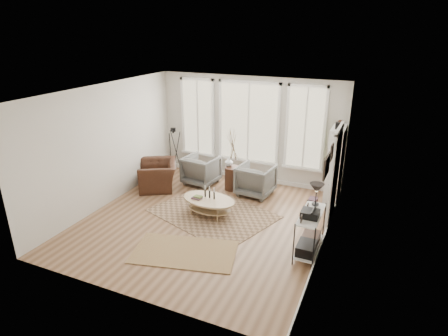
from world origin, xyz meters
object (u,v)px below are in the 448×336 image
at_px(bookcase, 335,165).
at_px(side_table, 233,159).
at_px(low_shelf, 310,229).
at_px(armchair_left, 201,170).
at_px(accent_chair, 158,175).
at_px(armchair_right, 256,180).
at_px(coffee_table, 208,202).

xyz_separation_m(bookcase, side_table, (-2.55, -0.34, -0.11)).
bearing_deg(low_shelf, armchair_left, 147.39).
bearing_deg(bookcase, armchair_left, -174.71).
height_order(low_shelf, armchair_left, low_shelf).
relative_size(side_table, accent_chair, 1.58).
height_order(armchair_right, accent_chair, armchair_right).
bearing_deg(low_shelf, accent_chair, 161.40).
relative_size(coffee_table, armchair_right, 1.55).
relative_size(low_shelf, coffee_table, 0.95).
bearing_deg(side_table, accent_chair, -159.45).
bearing_deg(armchair_right, accent_chair, 19.67).
xyz_separation_m(armchair_right, accent_chair, (-2.55, -0.64, -0.04)).
bearing_deg(armchair_right, armchair_left, 2.60).
bearing_deg(armchair_left, bookcase, -168.39).
bearing_deg(side_table, bookcase, 7.71).
height_order(coffee_table, side_table, side_table).
bearing_deg(bookcase, side_table, -172.29).
xyz_separation_m(low_shelf, armchair_left, (-3.43, 2.20, -0.11)).
height_order(low_shelf, armchair_right, low_shelf).
distance_m(armchair_right, side_table, 0.81).
bearing_deg(low_shelf, armchair_right, 130.70).
relative_size(low_shelf, side_table, 0.74).
relative_size(bookcase, armchair_left, 2.35).
bearing_deg(accent_chair, armchair_left, 96.50).
bearing_deg(low_shelf, side_table, 138.89).
bearing_deg(bookcase, armchair_right, -167.80).
height_order(bookcase, armchair_left, bookcase).
bearing_deg(armchair_left, accent_chair, 44.09).
height_order(armchair_left, accent_chair, armchair_left).
distance_m(bookcase, coffee_table, 3.21).
bearing_deg(bookcase, accent_chair, -166.67).
bearing_deg(side_table, armchair_left, 178.68).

